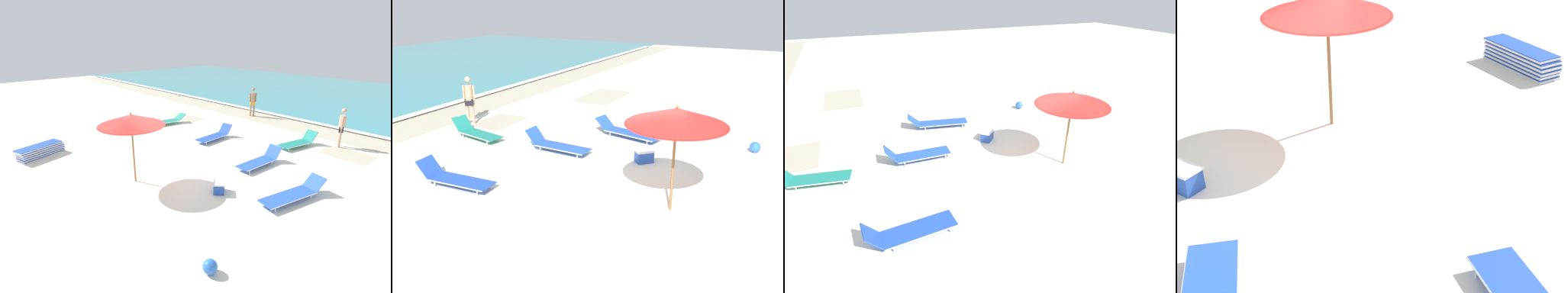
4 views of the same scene
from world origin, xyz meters
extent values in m
cube|color=silver|center=(0.00, 0.00, -0.08)|extent=(60.00, 60.00, 0.16)
cylinder|color=olive|center=(-0.93, -1.02, 1.09)|extent=(0.06, 0.06, 2.18)
cone|color=red|center=(-0.93, -1.02, 2.18)|extent=(2.19, 2.19, 0.37)
cylinder|color=#A4221E|center=(-0.93, -1.02, 2.01)|extent=(2.13, 2.13, 0.01)
cube|color=blue|center=(-5.52, -2.73, 0.06)|extent=(1.09, 1.90, 0.03)
cube|color=silver|center=(-5.52, -2.73, 0.03)|extent=(1.11, 1.93, 0.04)
cube|color=blue|center=(-5.52, -2.74, 0.14)|extent=(1.09, 1.90, 0.03)
cube|color=silver|center=(-5.52, -2.74, 0.11)|extent=(1.11, 1.93, 0.04)
cube|color=blue|center=(-5.53, -2.72, 0.23)|extent=(1.09, 1.90, 0.03)
cube|color=silver|center=(-5.53, -2.72, 0.20)|extent=(1.11, 1.93, 0.04)
cube|color=blue|center=(-5.53, -2.72, 0.31)|extent=(1.09, 1.90, 0.03)
cube|color=silver|center=(-5.53, -2.72, 0.28)|extent=(1.11, 1.93, 0.04)
cube|color=blue|center=(-5.52, -2.75, 0.40)|extent=(1.09, 1.90, 0.03)
cube|color=silver|center=(-5.52, -2.75, 0.37)|extent=(1.11, 1.93, 0.04)
cube|color=blue|center=(-5.50, -2.80, 0.48)|extent=(1.09, 1.90, 0.03)
cube|color=silver|center=(-5.50, -2.80, 0.45)|extent=(1.11, 1.93, 0.04)
cylinder|color=silver|center=(-2.43, 3.28, 0.08)|extent=(0.03, 0.03, 0.16)
cylinder|color=silver|center=(-1.93, 3.31, 0.08)|extent=(0.03, 0.03, 0.16)
cube|color=blue|center=(1.12, 3.02, 0.17)|extent=(0.66, 1.73, 0.03)
cylinder|color=silver|center=(0.82, 3.03, 0.17)|extent=(0.09, 1.71, 0.03)
cylinder|color=silver|center=(0.84, 2.37, 0.08)|extent=(0.03, 0.03, 0.16)
cylinder|color=silver|center=(1.35, 2.35, 0.08)|extent=(0.03, 0.03, 0.16)
cube|color=blue|center=(1.54, 0.55, 0.16)|extent=(0.58, 0.58, 0.32)
cube|color=white|center=(1.54, 0.55, 0.35)|extent=(0.60, 0.60, 0.05)
camera|label=1|loc=(7.53, -5.80, 4.74)|focal=28.00mm
camera|label=2|loc=(-9.53, -3.50, 4.63)|focal=40.00mm
camera|label=3|loc=(-7.59, 4.75, 5.13)|focal=28.00mm
camera|label=4|loc=(0.38, 7.73, 4.56)|focal=50.00mm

